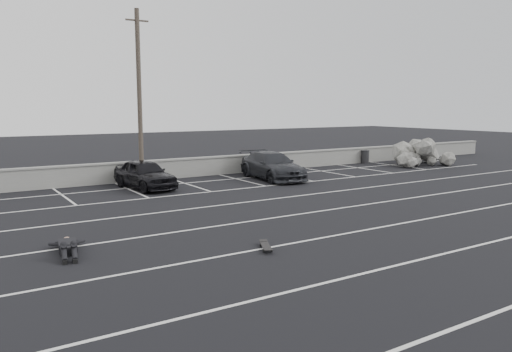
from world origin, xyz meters
TOP-DOWN VIEW (x-y plane):
  - ground at (0.00, 0.00)m, footprint 120.00×120.00m
  - seawall at (0.00, 14.00)m, footprint 50.00×0.45m
  - stall_lines at (-0.08, 4.41)m, footprint 36.00×20.05m
  - car_left at (-4.26, 11.53)m, footprint 2.16×4.27m
  - car_right at (2.65, 10.85)m, footprint 2.52×5.15m
  - utility_pole at (-3.81, 13.20)m, footprint 1.15×0.23m
  - trash_bin at (12.24, 13.60)m, footprint 0.75×0.75m
  - riprap_pile at (14.43, 11.15)m, footprint 4.89×3.75m
  - person at (-9.66, 2.72)m, footprint 1.80×2.84m
  - skateboard at (-5.01, -0.08)m, footprint 0.57×0.89m

SIDE VIEW (x-z plane):
  - ground at x=0.00m, z-range 0.00..0.00m
  - stall_lines at x=-0.08m, z-range 0.00..0.01m
  - skateboard at x=-5.01m, z-range 0.03..0.14m
  - person at x=-9.66m, z-range 0.00..0.51m
  - trash_bin at x=12.24m, z-range 0.01..0.90m
  - riprap_pile at x=14.43m, z-range -0.16..1.19m
  - seawall at x=0.00m, z-range 0.02..1.08m
  - car_left at x=-4.26m, z-range 0.00..1.39m
  - car_right at x=2.65m, z-range 0.00..1.44m
  - utility_pole at x=-3.81m, z-range 0.05..8.69m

